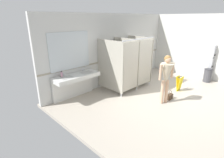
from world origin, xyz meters
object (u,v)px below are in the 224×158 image
(paper_towel_dispenser_upper, at_px, (214,51))
(soap_dispenser, at_px, (62,74))
(person_standing, at_px, (166,74))
(trash_bin, at_px, (208,75))
(wet_floor_sign, at_px, (179,83))
(handbag, at_px, (170,96))
(paper_towel_dispenser_lower, at_px, (212,63))

(paper_towel_dispenser_upper, height_order, soap_dispenser, paper_towel_dispenser_upper)
(person_standing, distance_m, soap_dispenser, 3.41)
(paper_towel_dispenser_upper, height_order, trash_bin, paper_towel_dispenser_upper)
(person_standing, bearing_deg, soap_dispenser, 133.40)
(paper_towel_dispenser_upper, height_order, wet_floor_sign, paper_towel_dispenser_upper)
(paper_towel_dispenser_upper, xyz_separation_m, handbag, (-3.13, 0.29, -1.26))
(paper_towel_dispenser_upper, height_order, paper_towel_dispenser_lower, paper_towel_dispenser_upper)
(paper_towel_dispenser_upper, relative_size, wet_floor_sign, 0.86)
(paper_towel_dispenser_lower, xyz_separation_m, handbag, (-3.13, 0.28, -0.71))
(person_standing, xyz_separation_m, wet_floor_sign, (1.37, 0.12, -0.73))
(wet_floor_sign, bearing_deg, handbag, -171.83)
(paper_towel_dispenser_upper, relative_size, soap_dispenser, 2.52)
(trash_bin, bearing_deg, soap_dispenser, 153.53)
(soap_dispenser, bearing_deg, paper_towel_dispenser_lower, -25.28)
(handbag, bearing_deg, wet_floor_sign, 8.17)
(paper_towel_dispenser_lower, bearing_deg, trash_bin, -177.84)
(person_standing, bearing_deg, wet_floor_sign, 5.12)
(paper_towel_dispenser_upper, relative_size, trash_bin, 0.83)
(handbag, relative_size, wet_floor_sign, 0.56)
(soap_dispenser, relative_size, wet_floor_sign, 0.34)
(trash_bin, xyz_separation_m, person_standing, (-3.24, 0.31, 0.73))
(paper_towel_dispenser_lower, bearing_deg, handbag, 174.93)
(handbag, xyz_separation_m, wet_floor_sign, (0.97, 0.14, 0.20))
(paper_towel_dispenser_upper, bearing_deg, soap_dispenser, 154.63)
(paper_towel_dispenser_upper, distance_m, wet_floor_sign, 2.44)
(paper_towel_dispenser_upper, xyz_separation_m, trash_bin, (-0.28, 0.00, -1.07))
(paper_towel_dispenser_lower, bearing_deg, wet_floor_sign, 169.03)
(paper_towel_dispenser_lower, relative_size, trash_bin, 0.71)
(person_standing, relative_size, wet_floor_sign, 2.80)
(person_standing, bearing_deg, paper_towel_dispenser_lower, -4.78)
(wet_floor_sign, bearing_deg, paper_towel_dispenser_lower, -10.97)
(trash_bin, height_order, handbag, trash_bin)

